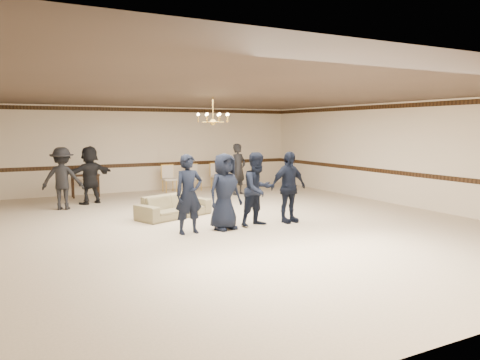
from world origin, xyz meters
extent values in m
cube|color=beige|center=(0.00, 0.00, 0.00)|extent=(12.00, 14.00, 0.01)
cube|color=#35261D|center=(0.00, 0.00, 3.20)|extent=(12.00, 14.00, 0.01)
cube|color=beige|center=(0.00, 7.00, 1.60)|extent=(12.00, 0.01, 3.20)
cube|color=beige|center=(6.00, 0.00, 1.60)|extent=(0.01, 14.00, 3.20)
cube|color=#321E0F|center=(0.00, 6.99, 1.00)|extent=(12.00, 0.02, 0.14)
cube|color=#321E0F|center=(0.00, 6.99, 3.08)|extent=(12.00, 0.02, 0.14)
imported|color=black|center=(-1.32, -0.56, 0.91)|extent=(0.68, 0.46, 1.81)
imported|color=black|center=(-0.42, -0.56, 0.91)|extent=(0.99, 0.76, 1.81)
imported|color=black|center=(0.48, -0.56, 0.91)|extent=(1.00, 0.85, 1.81)
imported|color=black|center=(1.38, -0.56, 0.91)|extent=(1.09, 0.53, 1.81)
imported|color=#776F4F|center=(-0.97, 1.45, 0.30)|extent=(2.23, 1.51, 0.61)
imported|color=black|center=(-3.45, 4.10, 0.92)|extent=(1.35, 1.03, 1.84)
imported|color=black|center=(-2.55, 4.80, 0.92)|extent=(1.79, 1.14, 1.84)
imported|color=black|center=(2.55, 4.40, 0.92)|extent=(0.79, 0.66, 1.84)
cube|color=black|center=(-2.45, 6.37, 0.40)|extent=(0.96, 0.42, 0.80)
camera|label=1|loc=(-5.13, -10.26, 2.40)|focal=34.61mm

